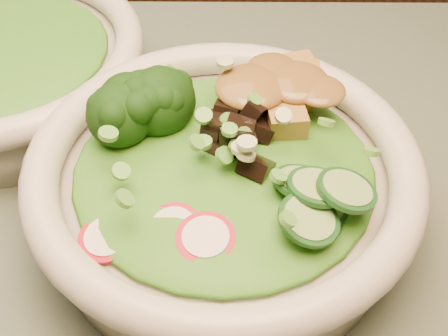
{
  "coord_description": "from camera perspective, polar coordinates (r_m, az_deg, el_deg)",
  "views": [
    {
      "loc": [
        -0.11,
        -0.27,
        1.15
      ],
      "look_at": [
        -0.11,
        0.05,
        0.82
      ],
      "focal_mm": 50.0,
      "sensor_mm": 36.0,
      "label": 1
    }
  ],
  "objects": [
    {
      "name": "side_bowl",
      "position": [
        0.64,
        -19.78,
        8.74
      ],
      "size": [
        0.28,
        0.28,
        0.08
      ],
      "rotation": [
        0.0,
        0.0,
        0.16
      ],
      "color": "beige",
      "rests_on": "dining_table"
    },
    {
      "name": "peanut_sauce",
      "position": [
        0.49,
        4.34,
        7.4
      ],
      "size": [
        0.08,
        0.06,
        0.02
      ],
      "primitive_type": "ellipsoid",
      "color": "brown",
      "rests_on": "tofu_cubes"
    },
    {
      "name": "mushroom_heap",
      "position": [
        0.46,
        0.85,
        2.54
      ],
      "size": [
        0.09,
        0.09,
        0.04
      ],
      "primitive_type": null,
      "rotation": [
        0.0,
        0.0,
        -0.25
      ],
      "color": "black",
      "rests_on": "salad_bowl"
    },
    {
      "name": "tofu_cubes",
      "position": [
        0.5,
        4.25,
        6.1
      ],
      "size": [
        0.11,
        0.09,
        0.04
      ],
      "primitive_type": null,
      "rotation": [
        0.0,
        0.0,
        -0.25
      ],
      "color": "olive",
      "rests_on": "salad_bowl"
    },
    {
      "name": "lettuce_bed",
      "position": [
        0.47,
        0.0,
        0.09
      ],
      "size": [
        0.23,
        0.23,
        0.03
      ],
      "primitive_type": "ellipsoid",
      "color": "#286A16",
      "rests_on": "salad_bowl"
    },
    {
      "name": "broccoli_florets",
      "position": [
        0.48,
        -7.37,
        4.42
      ],
      "size": [
        0.11,
        0.1,
        0.05
      ],
      "primitive_type": null,
      "rotation": [
        0.0,
        0.0,
        -0.25
      ],
      "color": "black",
      "rests_on": "salad_bowl"
    },
    {
      "name": "cucumber_slices",
      "position": [
        0.44,
        8.21,
        -2.17
      ],
      "size": [
        0.09,
        0.09,
        0.04
      ],
      "primitive_type": null,
      "rotation": [
        0.0,
        0.0,
        -0.25
      ],
      "color": "#82AD60",
      "rests_on": "salad_bowl"
    },
    {
      "name": "radish_slices",
      "position": [
        0.42,
        -4.72,
        -5.82
      ],
      "size": [
        0.13,
        0.07,
        0.02
      ],
      "primitive_type": null,
      "rotation": [
        0.0,
        0.0,
        -0.25
      ],
      "color": "#A60C1C",
      "rests_on": "salad_bowl"
    },
    {
      "name": "salad_bowl",
      "position": [
        0.48,
        0.0,
        -1.77
      ],
      "size": [
        0.3,
        0.3,
        0.08
      ],
      "rotation": [
        0.0,
        0.0,
        -0.25
      ],
      "color": "beige",
      "rests_on": "dining_table"
    },
    {
      "name": "scallion_garnish",
      "position": [
        0.45,
        0.0,
        2.56
      ],
      "size": [
        0.21,
        0.21,
        0.03
      ],
      "primitive_type": null,
      "color": "#56A339",
      "rests_on": "salad_bowl"
    }
  ]
}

